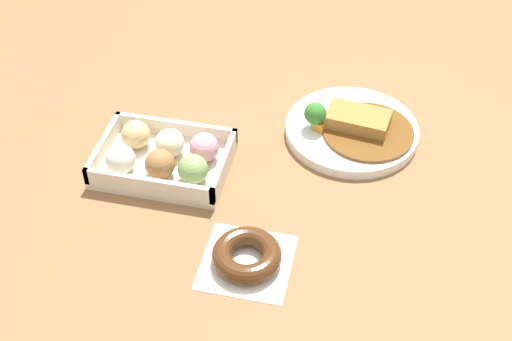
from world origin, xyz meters
TOP-DOWN VIEW (x-y plane):
  - ground_plane at (0.00, 0.00)m, footprint 1.60×1.60m
  - curry_plate at (0.11, 0.09)m, footprint 0.23×0.23m
  - donut_box at (-0.18, -0.06)m, footprint 0.21×0.15m
  - chocolate_ring_donut at (-0.00, -0.22)m, footprint 0.13×0.13m

SIDE VIEW (x-z plane):
  - ground_plane at x=0.00m, z-range 0.00..0.00m
  - chocolate_ring_donut at x=0.00m, z-range 0.00..0.03m
  - curry_plate at x=0.11m, z-range -0.02..0.05m
  - donut_box at x=-0.18m, z-range 0.00..0.06m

